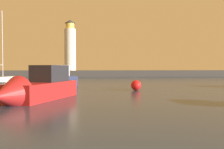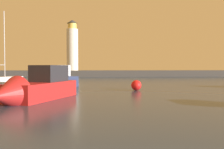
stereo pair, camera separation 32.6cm
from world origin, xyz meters
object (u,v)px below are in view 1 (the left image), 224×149
at_px(lighthouse, 70,47).
at_px(mooring_buoy, 136,85).
at_px(motorboat_1, 35,88).
at_px(motorboat_3, 52,79).

bearing_deg(lighthouse, mooring_buoy, -73.13).
relative_size(lighthouse, motorboat_1, 1.53).
bearing_deg(motorboat_3, mooring_buoy, -36.27).
distance_m(motorboat_1, mooring_buoy, 10.50).
xyz_separation_m(lighthouse, motorboat_3, (0.82, -27.40, -6.44)).
height_order(lighthouse, motorboat_1, lighthouse).
bearing_deg(lighthouse, motorboat_3, -88.28).
bearing_deg(mooring_buoy, motorboat_1, -140.89).
bearing_deg(lighthouse, motorboat_1, -86.78).
height_order(lighthouse, mooring_buoy, lighthouse).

